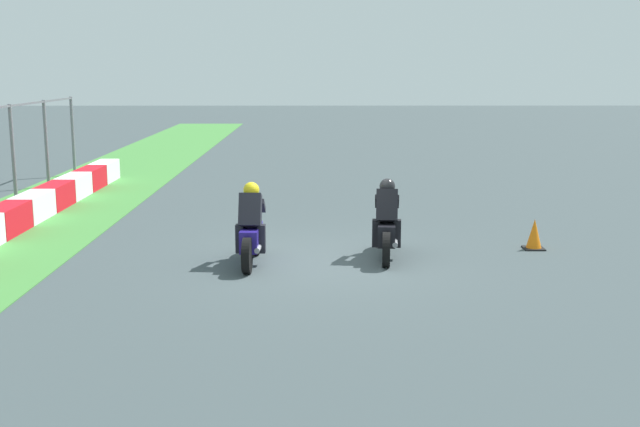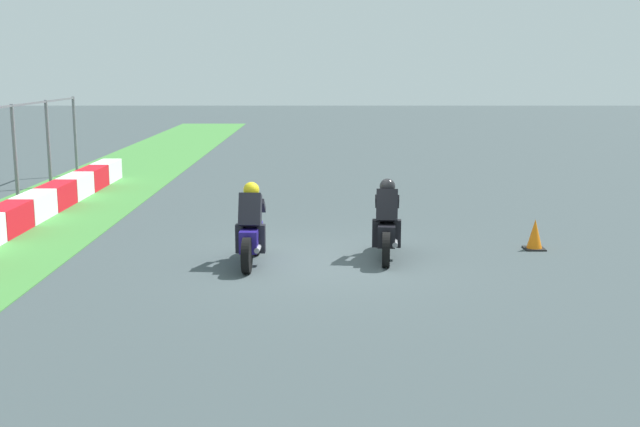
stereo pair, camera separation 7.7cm
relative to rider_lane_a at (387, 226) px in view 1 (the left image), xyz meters
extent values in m
plane|color=#3C474A|center=(-0.29, 1.23, -0.62)|extent=(120.00, 120.00, 0.00)
cube|color=red|center=(2.11, 8.05, -0.30)|extent=(1.57, 0.60, 0.64)
cube|color=white|center=(3.71, 8.05, -0.30)|extent=(1.57, 0.60, 0.64)
cube|color=red|center=(5.30, 8.05, -0.30)|extent=(1.57, 0.60, 0.64)
cube|color=white|center=(6.90, 8.05, -0.30)|extent=(1.57, 0.60, 0.64)
cube|color=red|center=(8.50, 8.05, -0.30)|extent=(1.57, 0.60, 0.64)
cube|color=white|center=(10.10, 8.05, -0.30)|extent=(1.57, 0.60, 0.64)
cylinder|color=slate|center=(6.24, 9.40, 0.69)|extent=(0.10, 0.10, 2.63)
cylinder|color=slate|center=(8.85, 9.40, 0.69)|extent=(0.10, 0.10, 2.63)
cylinder|color=slate|center=(11.46, 9.40, 0.69)|extent=(0.10, 0.10, 2.63)
cylinder|color=black|center=(0.70, -0.06, -0.30)|extent=(0.65, 0.20, 0.64)
cylinder|color=black|center=(-0.69, 0.07, -0.30)|extent=(0.65, 0.20, 0.64)
cube|color=black|center=(0.00, 0.00, -0.12)|extent=(1.12, 0.42, 0.40)
ellipsoid|color=black|center=(0.10, -0.01, 0.18)|extent=(0.51, 0.34, 0.24)
cube|color=red|center=(-0.50, 0.05, -0.10)|extent=(0.07, 0.16, 0.08)
cylinder|color=#A5A5AD|center=(-0.36, -0.13, -0.25)|extent=(0.43, 0.14, 0.10)
cube|color=black|center=(-0.10, 0.01, 0.40)|extent=(0.52, 0.44, 0.66)
sphere|color=black|center=(0.12, -0.01, 0.74)|extent=(0.33, 0.33, 0.30)
cube|color=gray|center=(0.50, -0.04, 0.22)|extent=(0.18, 0.27, 0.23)
cube|color=black|center=(-0.10, 0.21, -0.12)|extent=(0.19, 0.16, 0.52)
cube|color=black|center=(-0.13, -0.19, -0.12)|extent=(0.19, 0.16, 0.52)
cube|color=black|center=(0.30, 0.15, 0.42)|extent=(0.39, 0.13, 0.31)
cube|color=black|center=(0.27, -0.20, 0.42)|extent=(0.39, 0.13, 0.31)
cylinder|color=black|center=(0.25, 2.51, -0.30)|extent=(0.64, 0.16, 0.64)
cylinder|color=black|center=(-1.15, 2.56, -0.30)|extent=(0.64, 0.16, 0.64)
cube|color=navy|center=(-0.45, 2.54, -0.12)|extent=(1.11, 0.35, 0.40)
ellipsoid|color=navy|center=(-0.35, 2.53, 0.18)|extent=(0.49, 0.31, 0.24)
cube|color=red|center=(-0.96, 2.55, -0.10)|extent=(0.06, 0.16, 0.08)
cylinder|color=#A5A5AD|center=(-0.81, 2.39, -0.25)|extent=(0.42, 0.11, 0.10)
cube|color=black|center=(-0.55, 2.54, 0.40)|extent=(0.50, 0.41, 0.66)
sphere|color=gold|center=(-0.33, 2.53, 0.74)|extent=(0.31, 0.31, 0.30)
cube|color=teal|center=(0.05, 2.52, 0.22)|extent=(0.16, 0.26, 0.23)
cube|color=black|center=(-0.56, 2.74, -0.12)|extent=(0.18, 0.15, 0.52)
cube|color=black|center=(-0.58, 2.34, -0.12)|extent=(0.18, 0.15, 0.52)
cube|color=black|center=(-0.16, 2.71, 0.42)|extent=(0.39, 0.11, 0.31)
cube|color=black|center=(-0.18, 2.35, 0.42)|extent=(0.39, 0.11, 0.31)
cube|color=black|center=(0.70, -3.01, -0.61)|extent=(0.40, 0.40, 0.03)
cone|color=orange|center=(0.70, -3.01, -0.32)|extent=(0.32, 0.32, 0.61)
camera|label=1|loc=(-14.55, 1.34, 2.96)|focal=43.99mm
camera|label=2|loc=(-14.55, 1.27, 2.96)|focal=43.99mm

